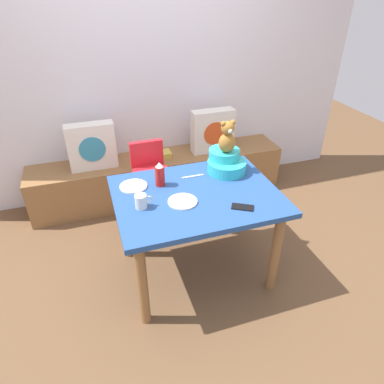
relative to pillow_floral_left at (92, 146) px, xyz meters
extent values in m
plane|color=brown|center=(0.64, -1.17, -0.68)|extent=(8.00, 8.00, 0.00)
cube|color=silver|center=(0.64, 0.29, 0.62)|extent=(4.40, 0.10, 2.60)
cube|color=olive|center=(0.64, 0.02, -0.45)|extent=(2.60, 0.44, 0.46)
cube|color=white|center=(0.00, 0.00, 0.00)|extent=(0.44, 0.14, 0.44)
cylinder|color=teal|center=(0.00, -0.07, 0.00)|extent=(0.24, 0.01, 0.24)
cube|color=white|center=(1.21, 0.00, 0.00)|extent=(0.44, 0.14, 0.44)
cylinder|color=#D84C1E|center=(1.21, -0.07, 0.00)|extent=(0.24, 0.01, 0.24)
cube|color=gold|center=(0.66, 0.02, -0.19)|extent=(0.20, 0.14, 0.05)
cube|color=#264C8C|center=(0.64, -1.17, 0.04)|extent=(1.15, 0.88, 0.04)
cylinder|color=olive|center=(0.15, -1.52, -0.33)|extent=(0.07, 0.07, 0.70)
cylinder|color=olive|center=(1.12, -1.52, -0.33)|extent=(0.07, 0.07, 0.70)
cylinder|color=olive|center=(0.15, -0.82, -0.33)|extent=(0.07, 0.07, 0.70)
cylinder|color=olive|center=(1.12, -0.82, -0.33)|extent=(0.07, 0.07, 0.70)
cylinder|color=red|center=(0.46, -0.43, -0.17)|extent=(0.34, 0.34, 0.10)
cube|color=red|center=(0.46, -0.29, -0.01)|extent=(0.30, 0.06, 0.24)
cube|color=white|center=(0.47, -0.61, -0.10)|extent=(0.30, 0.21, 0.02)
cylinder|color=silver|center=(0.32, -0.57, -0.45)|extent=(0.03, 0.03, 0.46)
cylinder|color=silver|center=(0.60, -0.57, -0.45)|extent=(0.03, 0.03, 0.46)
cylinder|color=silver|center=(0.32, -0.29, -0.45)|extent=(0.03, 0.03, 0.46)
cylinder|color=silver|center=(0.60, -0.29, -0.45)|extent=(0.03, 0.03, 0.46)
cylinder|color=#2CB7BC|center=(0.96, -0.94, 0.10)|extent=(0.30, 0.30, 0.09)
cylinder|color=#2CB7BC|center=(0.96, -0.88, 0.18)|extent=(0.24, 0.24, 0.07)
ellipsoid|color=#A26C2B|center=(0.96, -0.92, 0.29)|extent=(0.13, 0.11, 0.15)
sphere|color=#A26C2B|center=(0.96, -0.92, 0.41)|extent=(0.10, 0.10, 0.10)
sphere|color=beige|center=(0.96, -0.97, 0.40)|extent=(0.04, 0.04, 0.04)
sphere|color=#A26C2B|center=(0.93, -0.92, 0.45)|extent=(0.04, 0.04, 0.04)
sphere|color=#A26C2B|center=(1.00, -0.92, 0.45)|extent=(0.04, 0.04, 0.04)
cylinder|color=red|center=(0.42, -0.98, 0.13)|extent=(0.07, 0.07, 0.15)
cone|color=white|center=(0.42, -0.98, 0.23)|extent=(0.06, 0.06, 0.03)
cylinder|color=silver|center=(0.24, -1.22, 0.11)|extent=(0.08, 0.08, 0.09)
torus|color=silver|center=(0.29, -1.22, 0.11)|extent=(0.06, 0.01, 0.06)
cylinder|color=white|center=(0.23, -0.95, 0.07)|extent=(0.20, 0.20, 0.01)
cylinder|color=white|center=(0.51, -1.25, 0.07)|extent=(0.20, 0.20, 0.01)
cube|color=black|center=(0.87, -1.43, 0.06)|extent=(0.16, 0.13, 0.01)
cube|color=silver|center=(0.69, -0.94, 0.06)|extent=(0.17, 0.02, 0.01)
camera|label=1|loc=(-0.03, -3.10, 1.36)|focal=32.19mm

